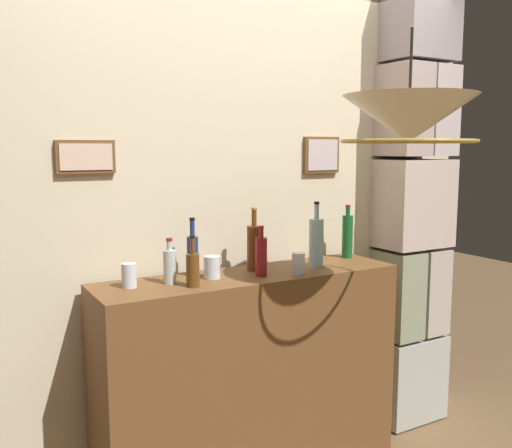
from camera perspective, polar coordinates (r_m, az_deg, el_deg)
name	(u,v)px	position (r m, az deg, el deg)	size (l,w,h in m)	color
panelled_rear_partition	(224,191)	(2.91, -3.23, 3.33)	(3.23, 0.15, 2.76)	beige
stone_pillar	(410,206)	(3.50, 15.30, 1.80)	(0.43, 0.34, 2.68)	#AFB6AA
bar_shelf_unit	(251,380)	(2.90, -0.51, -15.50)	(1.52, 0.40, 1.07)	brown
liquor_bottle_vodka	(170,265)	(2.56, -8.72, -4.17)	(0.06, 0.06, 0.21)	silver
liquor_bottle_rye	(347,235)	(3.15, 9.23, -1.14)	(0.06, 0.06, 0.29)	#195926
liquor_bottle_gin	(193,254)	(2.70, -6.43, -3.00)	(0.05, 0.05, 0.28)	navy
liquor_bottle_tequila	(261,256)	(2.67, 0.54, -3.23)	(0.06, 0.06, 0.24)	maroon
liquor_bottle_mezcal	(316,242)	(2.87, 6.10, -1.82)	(0.07, 0.07, 0.34)	#A2CECC
liquor_bottle_scotch	(254,247)	(2.78, -0.19, -2.31)	(0.07, 0.07, 0.32)	brown
liquor_bottle_whiskey	(193,269)	(2.49, -6.42, -4.50)	(0.06, 0.06, 0.23)	brown
glass_tumbler_rocks	(129,275)	(2.52, -12.72, -5.10)	(0.07, 0.07, 0.11)	silver
glass_tumbler_highball	(212,267)	(2.64, -4.46, -4.38)	(0.08, 0.08, 0.11)	silver
glass_tumbler_shot	(298,264)	(2.72, 4.30, -4.01)	(0.06, 0.06, 0.10)	silver
pendant_lamp	(409,121)	(2.42, 15.21, 10.07)	(0.55, 0.55, 0.46)	#EFE5C6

